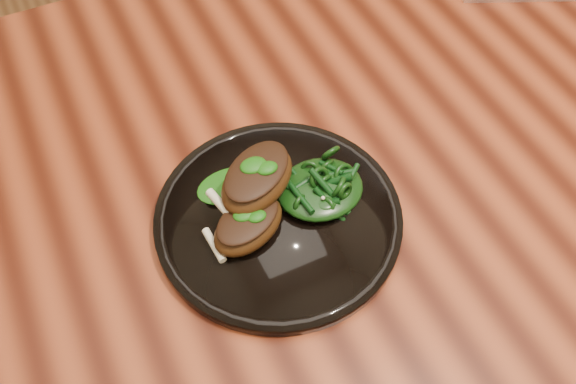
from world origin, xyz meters
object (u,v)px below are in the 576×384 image
at_px(desk, 454,119).
at_px(plate, 278,218).
at_px(greens_heap, 320,185).
at_px(lamb_chop_front, 248,224).

height_order(desk, plate, plate).
distance_m(desk, plate, 0.36).
height_order(plate, greens_heap, greens_heap).
distance_m(desk, greens_heap, 0.31).
height_order(desk, greens_heap, greens_heap).
height_order(lamb_chop_front, greens_heap, lamb_chop_front).
relative_size(plate, greens_heap, 2.79).
relative_size(desk, plate, 5.75).
xyz_separation_m(plate, lamb_chop_front, (-0.04, -0.01, 0.03)).
xyz_separation_m(plate, greens_heap, (0.05, 0.00, 0.02)).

